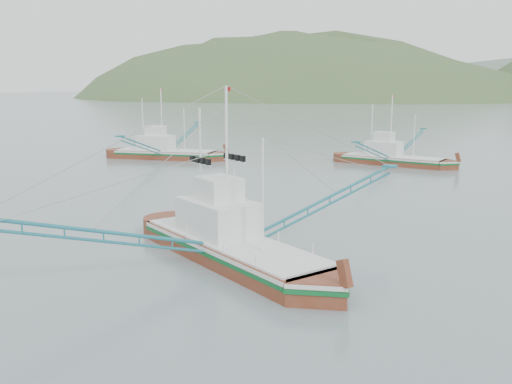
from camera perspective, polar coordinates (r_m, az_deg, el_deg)
The scene contains 5 objects.
ground at distance 32.75m, azimuth -5.30°, elevation -7.21°, with size 1200.00×1200.00×0.00m, color slate.
main_boat at distance 32.85m, azimuth -2.53°, elevation -3.11°, with size 15.02×25.30×10.77m.
bg_boat_left at distance 79.19m, azimuth -9.13°, elevation 4.68°, with size 14.46×24.81×10.24m.
bg_boat_far at distance 74.40m, azimuth 13.42°, elevation 3.67°, with size 13.08×23.33×9.45m.
headland_left at distance 433.42m, azimuth 2.85°, elevation 9.39°, with size 448.00×308.00×210.00m, color #3C552C.
Camera 1 is at (18.12, -25.36, 10.06)m, focal length 40.00 mm.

